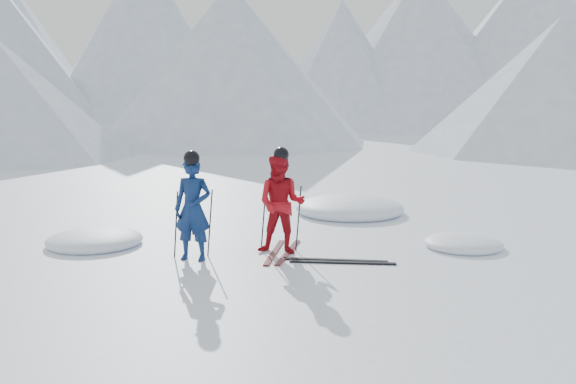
{
  "coord_description": "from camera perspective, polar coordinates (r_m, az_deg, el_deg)",
  "views": [
    {
      "loc": [
        -2.21,
        -9.33,
        2.61
      ],
      "look_at": [
        -1.81,
        0.5,
        1.1
      ],
      "focal_mm": 38.0,
      "sensor_mm": 36.0,
      "label": 1
    }
  ],
  "objects": [
    {
      "name": "ski_loose_b",
      "position": [
        9.84,
        5.12,
        -6.59
      ],
      "size": [
        1.7,
        0.32,
        0.03
      ],
      "primitive_type": "cube",
      "rotation": [
        0.0,
        0.0,
        1.44
      ],
      "color": "black",
      "rests_on": "ground"
    },
    {
      "name": "mountain_range",
      "position": [
        45.52,
        7.96,
        13.82
      ],
      "size": [
        106.15,
        62.94,
        15.53
      ],
      "color": "#B2BCD1",
      "rests_on": "ground"
    },
    {
      "name": "ski_loose_a",
      "position": [
        9.97,
        4.44,
        -6.38
      ],
      "size": [
        1.69,
        0.38,
        0.03
      ],
      "primitive_type": "cube",
      "rotation": [
        0.0,
        0.0,
        1.4
      ],
      "color": "black",
      "rests_on": "ground"
    },
    {
      "name": "pole_red_left",
      "position": [
        10.57,
        -2.3,
        -2.42
      ],
      "size": [
        0.12,
        0.09,
        1.14
      ],
      "primitive_type": "cylinder",
      "rotation": [
        0.06,
        0.08,
        0.0
      ],
      "color": "black",
      "rests_on": "ground"
    },
    {
      "name": "pole_blue_right",
      "position": [
        10.24,
        -7.31,
        -2.88
      ],
      "size": [
        0.11,
        0.07,
        1.12
      ],
      "primitive_type": "cylinder",
      "rotation": [
        -0.04,
        0.08,
        0.0
      ],
      "color": "black",
      "rests_on": "ground"
    },
    {
      "name": "pole_blue_left",
      "position": [
        10.21,
        -10.44,
        -2.99
      ],
      "size": [
        0.11,
        0.08,
        1.12
      ],
      "primitive_type": "cylinder",
      "rotation": [
        0.05,
        0.08,
        0.0
      ],
      "color": "black",
      "rests_on": "ground"
    },
    {
      "name": "skier_blue",
      "position": [
        9.97,
        -8.89,
        -1.59
      ],
      "size": [
        0.7,
        0.55,
        1.69
      ],
      "primitive_type": "imported",
      "rotation": [
        0.0,
        0.0,
        -0.25
      ],
      "color": "#0D2250",
      "rests_on": "ground"
    },
    {
      "name": "pole_red_right",
      "position": [
        10.48,
        0.99,
        -2.5
      ],
      "size": [
        0.12,
        0.08,
        1.14
      ],
      "primitive_type": "cylinder",
      "rotation": [
        -0.05,
        0.08,
        0.0
      ],
      "color": "black",
      "rests_on": "ground"
    },
    {
      "name": "ski_worn_left",
      "position": [
        10.45,
        -1.29,
        -5.66
      ],
      "size": [
        0.39,
        1.69,
        0.03
      ],
      "primitive_type": "cube",
      "rotation": [
        0.0,
        0.0,
        -0.18
      ],
      "color": "black",
      "rests_on": "ground"
    },
    {
      "name": "snow_lumps",
      "position": [
        13.03,
        2.41,
        -2.84
      ],
      "size": [
        8.13,
        5.25,
        0.55
      ],
      "color": "white",
      "rests_on": "ground"
    },
    {
      "name": "ski_worn_right",
      "position": [
        10.45,
        0.04,
        -5.65
      ],
      "size": [
        0.51,
        1.67,
        0.03
      ],
      "primitive_type": "cube",
      "rotation": [
        0.0,
        0.0,
        -0.25
      ],
      "color": "black",
      "rests_on": "ground"
    },
    {
      "name": "ground",
      "position": [
        9.93,
        10.69,
        -6.66
      ],
      "size": [
        160.0,
        160.0,
        0.0
      ],
      "primitive_type": "plane",
      "color": "white",
      "rests_on": "ground"
    },
    {
      "name": "skier_red",
      "position": [
        10.27,
        -0.63,
        -1.12
      ],
      "size": [
        0.95,
        0.81,
        1.71
      ],
      "primitive_type": "imported",
      "rotation": [
        0.0,
        0.0,
        -0.21
      ],
      "color": "#AE0D18",
      "rests_on": "ground"
    }
  ]
}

